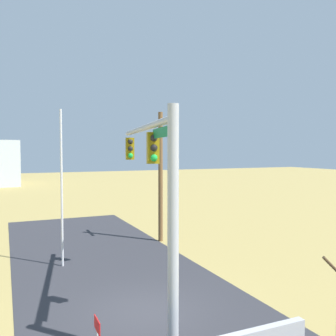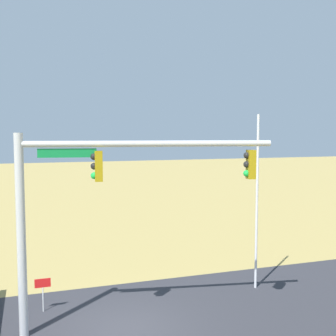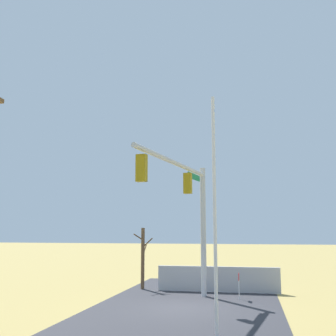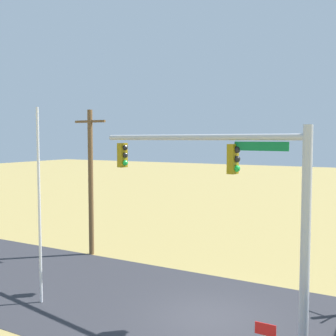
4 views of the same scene
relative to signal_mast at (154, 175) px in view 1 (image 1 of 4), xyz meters
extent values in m
plane|color=#9E894C|center=(-0.94, 0.03, -4.59)|extent=(160.00, 160.00, 0.00)
cube|color=#2D2D33|center=(-4.94, 0.03, -4.58)|extent=(28.00, 8.00, 0.01)
cylinder|color=#B2B5BA|center=(2.24, -0.40, -1.36)|extent=(0.28, 0.28, 6.44)
cylinder|color=#B2B5BA|center=(-1.73, 0.31, 1.51)|extent=(7.96, 1.60, 0.20)
cube|color=#0F7238|center=(0.81, -0.14, 1.23)|extent=(1.78, 0.34, 0.28)
cube|color=#937A0F|center=(-0.14, 0.02, 0.81)|extent=(0.30, 0.40, 0.96)
sphere|color=black|center=(0.01, 0.00, 1.11)|extent=(0.22, 0.22, 0.22)
sphere|color=black|center=(0.01, 0.00, 0.81)|extent=(0.22, 0.22, 0.22)
sphere|color=green|center=(0.01, 0.00, 0.51)|extent=(0.22, 0.22, 0.22)
cube|color=#937A0F|center=(-5.05, 0.90, 0.81)|extent=(0.30, 0.40, 0.96)
sphere|color=black|center=(-4.91, 0.87, 1.11)|extent=(0.22, 0.22, 0.22)
sphere|color=black|center=(-4.91, 0.87, 0.81)|extent=(0.22, 0.22, 0.22)
sphere|color=green|center=(-4.91, 0.87, 0.51)|extent=(0.22, 0.22, 0.22)
cylinder|color=silver|center=(-6.87, -1.77, -1.00)|extent=(0.10, 0.10, 7.18)
cylinder|color=brown|center=(-9.36, 4.17, -0.82)|extent=(0.26, 0.26, 7.53)
cube|color=brown|center=(-9.36, 4.17, 2.35)|extent=(1.90, 0.12, 0.12)
cylinder|color=brown|center=(4.02, 2.97, -2.04)|extent=(0.12, 0.61, 0.55)
cube|color=red|center=(1.59, -2.14, -3.53)|extent=(0.56, 0.02, 0.32)
camera|label=1|loc=(10.28, -4.13, 0.74)|focal=39.26mm
camera|label=2|loc=(1.99, 13.29, 1.87)|focal=45.22mm
camera|label=3|loc=(-18.49, -2.76, -1.33)|focal=43.25mm
camera|label=4|loc=(4.38, -12.52, 1.45)|focal=44.03mm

